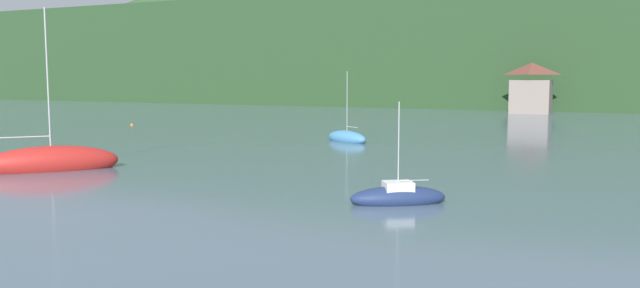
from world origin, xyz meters
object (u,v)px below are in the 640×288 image
(shore_building_west, at_px, (531,89))
(sailboat_far_6, at_px, (347,138))
(sailboat_mid_2, at_px, (398,197))
(mooring_buoy_mid, at_px, (132,125))
(sailboat_mid_8, at_px, (51,162))

(shore_building_west, xyz_separation_m, sailboat_far_6, (-8.76, -51.32, -3.46))
(sailboat_mid_2, xyz_separation_m, mooring_buoy_mid, (-42.48, 30.37, -0.29))
(shore_building_west, xyz_separation_m, sailboat_mid_8, (-18.05, -74.58, -3.29))
(shore_building_west, relative_size, sailboat_mid_2, 1.61)
(sailboat_mid_8, bearing_deg, shore_building_west, 26.23)
(sailboat_mid_2, relative_size, mooring_buoy_mid, 12.98)
(shore_building_west, height_order, sailboat_far_6, shore_building_west)
(sailboat_far_6, relative_size, mooring_buoy_mid, 17.31)
(shore_building_west, distance_m, sailboat_far_6, 52.18)
(sailboat_far_6, bearing_deg, mooring_buoy_mid, 16.04)
(sailboat_far_6, xyz_separation_m, mooring_buoy_mid, (-29.87, 6.50, -0.30))
(sailboat_mid_2, bearing_deg, mooring_buoy_mid, -69.46)
(shore_building_west, relative_size, sailboat_mid_8, 0.76)
(sailboat_mid_8, bearing_deg, mooring_buoy_mid, 74.50)
(sailboat_far_6, distance_m, sailboat_mid_8, 25.05)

